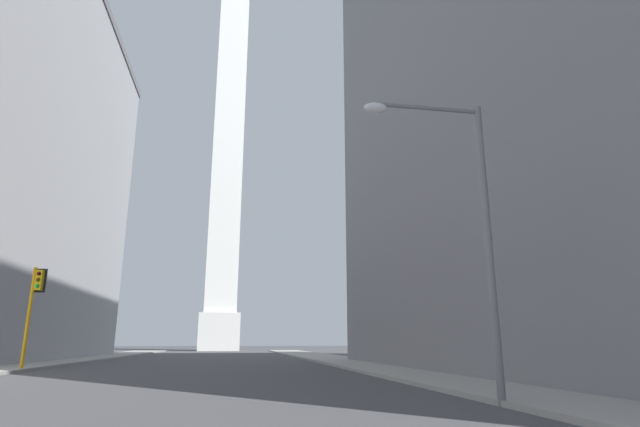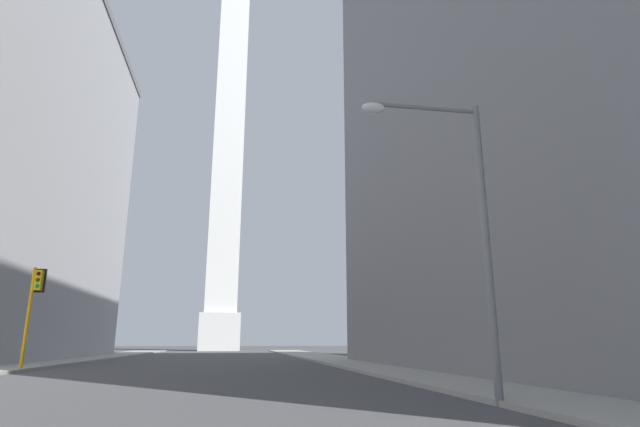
{
  "view_description": "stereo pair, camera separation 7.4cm",
  "coord_description": "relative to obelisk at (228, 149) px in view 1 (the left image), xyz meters",
  "views": [
    {
      "loc": [
        2.03,
        -0.23,
        1.5
      ],
      "look_at": [
        11.14,
        52.21,
        15.24
      ],
      "focal_mm": 28.0,
      "sensor_mm": 36.0,
      "label": 1
    },
    {
      "loc": [
        2.1,
        -0.24,
        1.5
      ],
      "look_at": [
        11.14,
        52.21,
        15.24
      ],
      "focal_mm": 28.0,
      "sensor_mm": 36.0,
      "label": 2
    }
  ],
  "objects": [
    {
      "name": "street_lamp",
      "position": [
        7.96,
        -80.96,
        -33.03
      ],
      "size": [
        3.35,
        0.36,
        7.85
      ],
      "color": "slate",
      "rests_on": "ground_plane"
    },
    {
      "name": "obelisk",
      "position": [
        0.0,
        0.0,
        0.0
      ],
      "size": [
        7.1,
        7.1,
        79.03
      ],
      "color": "silver",
      "rests_on": "ground_plane"
    },
    {
      "name": "sidewalk_left",
      "position": [
        -10.95,
        -59.2,
        -37.84
      ],
      "size": [
        5.0,
        111.0,
        0.15
      ],
      "primitive_type": "cube",
      "color": "gray",
      "rests_on": "ground_plane"
    },
    {
      "name": "traffic_light_mid_left",
      "position": [
        -8.68,
        -62.92,
        -34.28
      ],
      "size": [
        0.79,
        0.51,
        5.51
      ],
      "color": "orange",
      "rests_on": "ground_plane"
    },
    {
      "name": "sidewalk_right",
      "position": [
        10.95,
        -59.2,
        -37.84
      ],
      "size": [
        5.0,
        111.0,
        0.15
      ],
      "primitive_type": "cube",
      "color": "gray",
      "rests_on": "ground_plane"
    },
    {
      "name": "building_right",
      "position": [
        25.41,
        -69.8,
        -19.87
      ],
      "size": [
        27.9,
        37.95,
        36.08
      ],
      "color": "slate",
      "rests_on": "ground_plane"
    }
  ]
}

